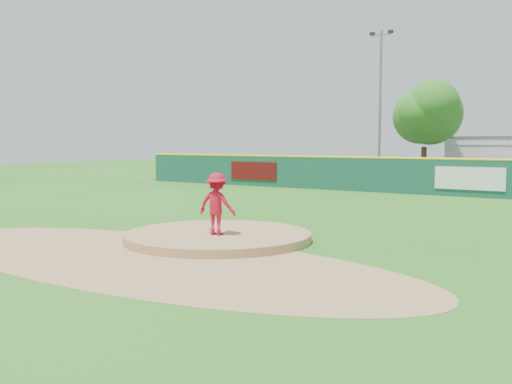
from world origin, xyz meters
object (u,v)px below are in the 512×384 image
Objects in this scene: pitcher at (217,204)px; van at (502,177)px; deciduous_tree at (425,117)px; light_pole_left at (380,99)px; playground_slide at (279,170)px.

van is at bearing -104.52° from pitcher.
light_pole_left is at bearing 153.43° from deciduous_tree.
pitcher is 0.33× the size of van.
light_pole_left is (-9.18, 3.15, 5.28)m from van.
pitcher is 0.59× the size of playground_slide.
pitcher reaches higher than van.
playground_slide is 9.06m from light_pole_left.
pitcher is 0.16× the size of light_pole_left.
playground_slide is 0.27× the size of light_pole_left.
light_pole_left is at bearing 83.26° from van.
light_pole_left is at bearing -84.74° from pitcher.
pitcher is 25.68m from deciduous_tree.
light_pole_left reaches higher than playground_slide.
van is at bearing 2.68° from playground_slide.
pitcher is at bearing -61.82° from playground_slide.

